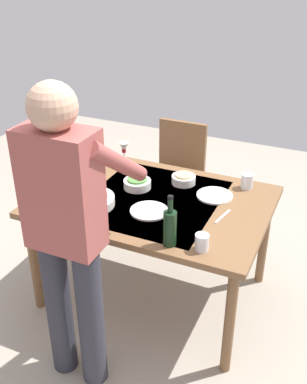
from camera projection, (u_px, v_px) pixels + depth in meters
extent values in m
plane|color=#9E9384|center=(153.00, 292.00, 3.26)|extent=(6.00, 6.00, 0.00)
cube|color=brown|center=(153.00, 202.00, 2.90)|extent=(1.44, 1.01, 0.04)
cube|color=beige|center=(153.00, 199.00, 2.89)|extent=(0.79, 0.86, 0.00)
cylinder|color=brown|center=(264.00, 239.00, 3.20)|extent=(0.06, 0.06, 0.72)
cylinder|color=brown|center=(102.00, 202.00, 3.67)|extent=(0.06, 0.06, 0.72)
cylinder|color=brown|center=(229.00, 323.00, 2.50)|extent=(0.06, 0.06, 0.72)
cylinder|color=brown|center=(34.00, 263.00, 2.97)|extent=(0.06, 0.06, 0.72)
cube|color=#523019|center=(174.00, 183.00, 3.75)|extent=(0.40, 0.40, 0.04)
cube|color=brown|center=(182.00, 147.00, 3.78)|extent=(0.40, 0.04, 0.45)
cylinder|color=brown|center=(199.00, 202.00, 3.93)|extent=(0.04, 0.04, 0.43)
cylinder|color=brown|center=(162.00, 194.00, 4.06)|extent=(0.04, 0.04, 0.43)
cylinder|color=brown|center=(185.00, 221.00, 3.66)|extent=(0.04, 0.04, 0.43)
cylinder|color=brown|center=(146.00, 212.00, 3.78)|extent=(0.04, 0.04, 0.43)
cylinder|color=#2D2D38|center=(59.00, 307.00, 2.49)|extent=(0.14, 0.14, 0.88)
cylinder|color=#2D2D38|center=(91.00, 318.00, 2.42)|extent=(0.14, 0.14, 0.88)
cube|color=#9E4C47|center=(61.00, 191.00, 2.10)|extent=(0.36, 0.20, 0.60)
sphere|color=tan|center=(52.00, 107.00, 1.91)|extent=(0.22, 0.22, 0.22)
cylinder|color=#9E4C47|center=(58.00, 151.00, 2.32)|extent=(0.08, 0.52, 0.40)
cylinder|color=#9E4C47|center=(118.00, 163.00, 2.19)|extent=(0.08, 0.52, 0.40)
cylinder|color=black|center=(170.00, 229.00, 2.41)|extent=(0.07, 0.07, 0.20)
cylinder|color=black|center=(170.00, 206.00, 2.34)|extent=(0.03, 0.03, 0.08)
cylinder|color=black|center=(170.00, 197.00, 2.32)|extent=(0.03, 0.03, 0.02)
cylinder|color=white|center=(61.00, 190.00, 3.00)|extent=(0.06, 0.06, 0.01)
cylinder|color=white|center=(60.00, 185.00, 2.98)|extent=(0.01, 0.01, 0.07)
cone|color=white|center=(59.00, 175.00, 2.94)|extent=(0.07, 0.07, 0.07)
cylinder|color=beige|center=(60.00, 178.00, 2.95)|extent=(0.03, 0.03, 0.03)
cylinder|color=white|center=(124.00, 161.00, 3.38)|extent=(0.06, 0.06, 0.01)
cylinder|color=white|center=(124.00, 157.00, 3.36)|extent=(0.01, 0.01, 0.07)
cone|color=white|center=(124.00, 148.00, 3.33)|extent=(0.07, 0.07, 0.07)
cylinder|color=maroon|center=(124.00, 150.00, 3.34)|extent=(0.03, 0.03, 0.03)
cylinder|color=silver|center=(202.00, 242.00, 2.39)|extent=(0.07, 0.07, 0.09)
cylinder|color=silver|center=(247.00, 181.00, 3.00)|extent=(0.08, 0.08, 0.10)
cylinder|color=white|center=(90.00, 201.00, 2.81)|extent=(0.30, 0.30, 0.05)
cylinder|color=#C6562D|center=(90.00, 198.00, 2.80)|extent=(0.22, 0.22, 0.03)
cylinder|color=white|center=(137.00, 184.00, 3.01)|extent=(0.18, 0.18, 0.05)
cylinder|color=#4C843D|center=(137.00, 181.00, 3.00)|extent=(0.13, 0.13, 0.03)
cylinder|color=white|center=(184.00, 180.00, 3.07)|extent=(0.16, 0.16, 0.05)
cylinder|color=tan|center=(184.00, 176.00, 3.06)|extent=(0.12, 0.12, 0.03)
cylinder|color=white|center=(149.00, 211.00, 2.75)|extent=(0.23, 0.23, 0.01)
cylinder|color=white|center=(215.00, 195.00, 2.92)|extent=(0.23, 0.23, 0.01)
cube|color=silver|center=(98.00, 181.00, 3.10)|extent=(0.08, 0.19, 0.00)
cube|color=silver|center=(223.00, 216.00, 2.71)|extent=(0.05, 0.18, 0.00)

